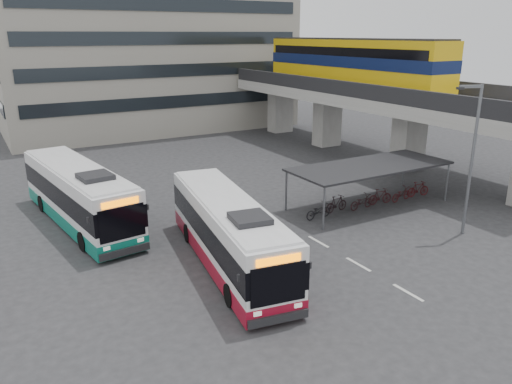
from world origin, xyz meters
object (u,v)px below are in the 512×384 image
bus_main (228,232)px  pedestrian (257,234)px  lamp_post (471,152)px  bus_teal (79,195)px

bus_main → pedestrian: size_ratio=6.78×
bus_main → lamp_post: 12.84m
pedestrian → lamp_post: size_ratio=0.22×
lamp_post → bus_main: bearing=-171.9°
bus_teal → lamp_post: size_ratio=1.55×
bus_main → lamp_post: (12.16, -2.96, 2.87)m
bus_teal → lamp_post: (16.86, -11.62, 2.79)m
lamp_post → bus_teal: bearing=167.2°
lamp_post → pedestrian: bearing=-177.7°
bus_teal → lamp_post: bearing=-41.6°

